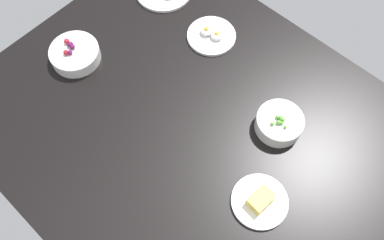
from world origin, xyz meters
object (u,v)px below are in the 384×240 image
Objects in this scene: bowl_berries at (75,54)px; plate_cheese at (260,201)px; bowl_peas at (279,123)px; plate_eggs at (211,35)px.

bowl_berries is 81.46cm from plate_cheese.
bowl_peas is at bearing -158.88° from bowl_berries.
plate_cheese is (-52.06, 36.98, 0.26)cm from plate_eggs.
bowl_peas reaches higher than plate_eggs.
bowl_peas is 0.86× the size of plate_eggs.
bowl_peas reaches higher than plate_cheese.
bowl_berries reaches higher than plate_cheese.
bowl_peas reaches higher than bowl_berries.
plate_eggs is (40.77, -13.09, -2.00)cm from bowl_peas.
bowl_peas is 42.87cm from plate_eggs.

